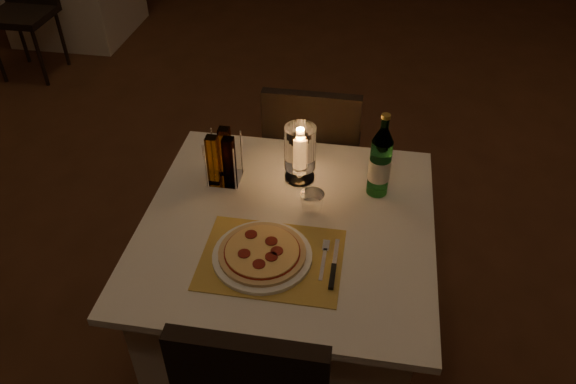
% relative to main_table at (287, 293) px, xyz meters
% --- Properties ---
extents(floor, '(8.00, 10.00, 0.02)m').
position_rel_main_table_xyz_m(floor, '(-0.09, 0.84, -0.38)').
color(floor, '#4D2918').
rests_on(floor, ground).
extents(main_table, '(1.00, 1.00, 0.74)m').
position_rel_main_table_xyz_m(main_table, '(0.00, 0.00, 0.00)').
color(main_table, silver).
rests_on(main_table, ground).
extents(chair_far, '(0.42, 0.42, 0.90)m').
position_rel_main_table_xyz_m(chair_far, '(0.00, 0.71, 0.18)').
color(chair_far, black).
rests_on(chair_far, ground).
extents(placemat, '(0.45, 0.34, 0.00)m').
position_rel_main_table_xyz_m(placemat, '(-0.02, -0.18, 0.37)').
color(placemat, gold).
rests_on(placemat, main_table).
extents(plate, '(0.32, 0.32, 0.01)m').
position_rel_main_table_xyz_m(plate, '(-0.05, -0.18, 0.38)').
color(plate, white).
rests_on(plate, placemat).
extents(pizza, '(0.28, 0.28, 0.02)m').
position_rel_main_table_xyz_m(pizza, '(-0.05, -0.18, 0.39)').
color(pizza, '#D8B77F').
rests_on(pizza, plate).
extents(fork, '(0.02, 0.18, 0.00)m').
position_rel_main_table_xyz_m(fork, '(0.14, -0.15, 0.37)').
color(fork, silver).
rests_on(fork, placemat).
extents(knife, '(0.02, 0.22, 0.01)m').
position_rel_main_table_xyz_m(knife, '(0.18, -0.21, 0.37)').
color(knife, black).
rests_on(knife, placemat).
extents(tumbler, '(0.08, 0.08, 0.08)m').
position_rel_main_table_xyz_m(tumbler, '(0.08, 0.07, 0.41)').
color(tumbler, white).
rests_on(tumbler, main_table).
extents(water_bottle, '(0.08, 0.08, 0.33)m').
position_rel_main_table_xyz_m(water_bottle, '(0.30, 0.22, 0.50)').
color(water_bottle, '#509561').
rests_on(water_bottle, main_table).
extents(hurricane_candle, '(0.12, 0.12, 0.22)m').
position_rel_main_table_xyz_m(hurricane_candle, '(0.01, 0.25, 0.50)').
color(hurricane_candle, white).
rests_on(hurricane_candle, main_table).
extents(cruet_caddy, '(0.12, 0.12, 0.21)m').
position_rel_main_table_xyz_m(cruet_caddy, '(-0.27, 0.19, 0.46)').
color(cruet_caddy, white).
rests_on(cruet_caddy, main_table).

